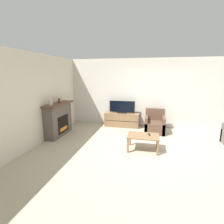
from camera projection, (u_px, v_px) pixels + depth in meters
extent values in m
plane|color=tan|center=(147.00, 149.00, 4.99)|extent=(24.00, 24.00, 0.00)
cube|color=beige|center=(150.00, 93.00, 6.88)|extent=(12.00, 0.06, 2.70)
cube|color=beige|center=(42.00, 99.00, 5.41)|extent=(0.06, 12.00, 2.70)
cube|color=#564C47|center=(58.00, 120.00, 6.02)|extent=(0.36, 1.27, 1.08)
cube|color=black|center=(63.00, 124.00, 6.01)|extent=(0.01, 0.70, 0.59)
cube|color=orange|center=(64.00, 129.00, 6.04)|extent=(0.01, 0.49, 0.12)
cube|color=brown|center=(58.00, 104.00, 5.90)|extent=(0.48, 1.39, 0.05)
cylinder|color=beige|center=(51.00, 103.00, 5.48)|extent=(0.13, 0.13, 0.15)
sphere|color=beige|center=(50.00, 100.00, 5.46)|extent=(0.07, 0.07, 0.07)
cube|color=brown|center=(60.00, 100.00, 6.01)|extent=(0.07, 0.11, 0.15)
cylinder|color=white|center=(61.00, 100.00, 6.00)|extent=(0.00, 0.08, 0.08)
cube|color=brown|center=(122.00, 120.00, 7.08)|extent=(1.37, 0.41, 0.56)
cube|color=black|center=(121.00, 121.00, 6.88)|extent=(1.35, 0.01, 0.01)
cube|color=black|center=(122.00, 113.00, 7.01)|extent=(0.36, 0.18, 0.04)
cube|color=black|center=(122.00, 107.00, 6.96)|extent=(1.02, 0.03, 0.45)
cube|color=black|center=(122.00, 107.00, 6.95)|extent=(0.94, 0.01, 0.41)
cube|color=brown|center=(155.00, 127.00, 6.36)|extent=(0.70, 0.76, 0.40)
cube|color=brown|center=(155.00, 114.00, 6.57)|extent=(0.70, 0.14, 0.44)
cube|color=brown|center=(146.00, 124.00, 6.41)|extent=(0.10, 0.76, 0.60)
cube|color=brown|center=(163.00, 125.00, 6.28)|extent=(0.10, 0.76, 0.60)
cube|color=brown|center=(143.00, 136.00, 4.84)|extent=(0.87, 0.60, 0.03)
cube|color=brown|center=(128.00, 145.00, 4.72)|extent=(0.05, 0.05, 0.40)
cube|color=brown|center=(158.00, 148.00, 4.56)|extent=(0.05, 0.05, 0.40)
cube|color=brown|center=(130.00, 139.00, 5.22)|extent=(0.05, 0.05, 0.40)
cube|color=brown|center=(157.00, 141.00, 5.05)|extent=(0.05, 0.05, 0.40)
cube|color=black|center=(149.00, 134.00, 4.88)|extent=(0.08, 0.16, 0.02)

